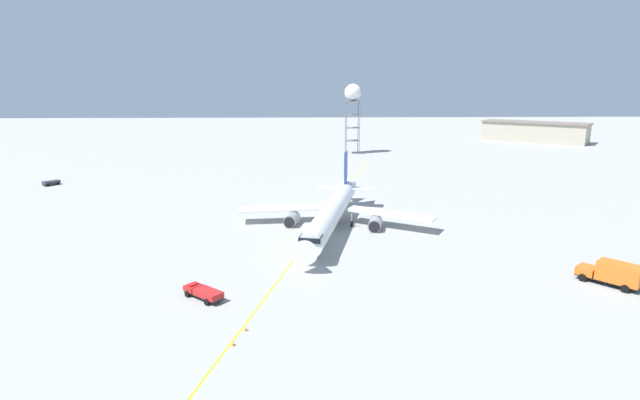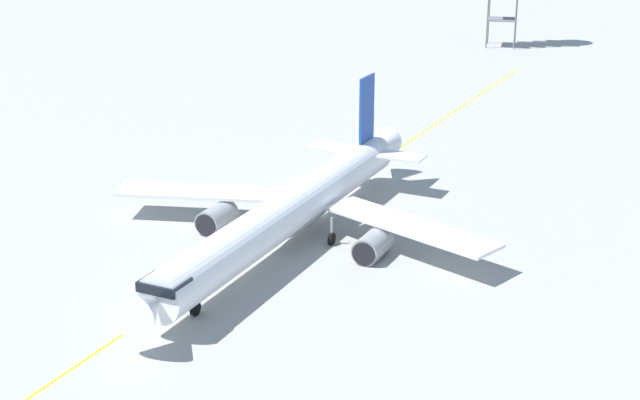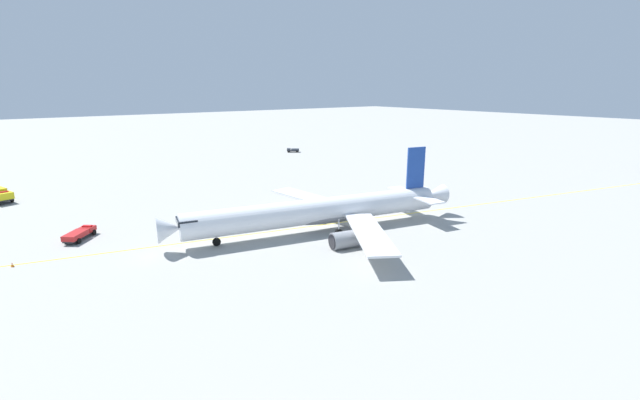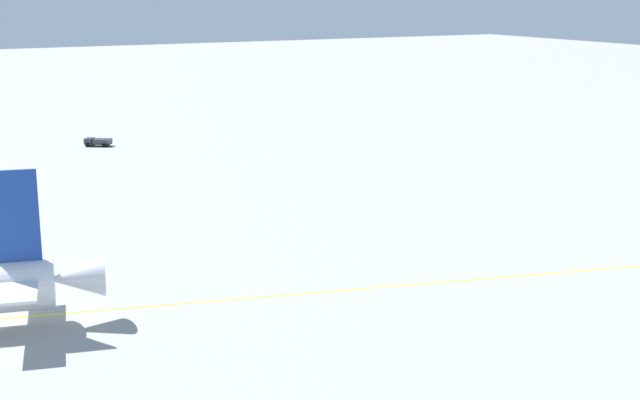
% 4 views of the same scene
% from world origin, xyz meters
% --- Properties ---
extents(baggage_truck_truck, '(4.22, 3.69, 1.22)m').
position_xyz_m(baggage_truck_truck, '(38.91, 66.54, 0.71)').
color(baggage_truck_truck, '#232326').
rests_on(baggage_truck_truck, ground_plane).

